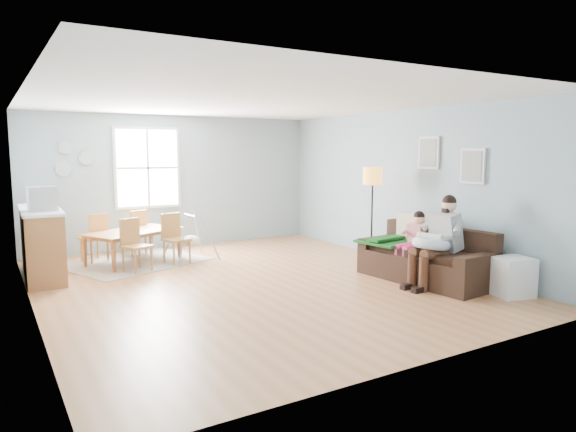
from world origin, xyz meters
TOP-DOWN VIEW (x-y plane):
  - room at (0.00, 0.00)m, footprint 8.40×9.40m
  - window at (-0.60, 3.46)m, footprint 1.32×0.08m
  - pictures at (2.97, -1.05)m, footprint 0.05×1.34m
  - wall_plates at (-2.00, 3.47)m, footprint 0.67×0.02m
  - sofa at (2.33, -1.25)m, footprint 1.05×2.11m
  - green_throw at (2.20, -0.58)m, footprint 1.04×0.91m
  - beige_pillow at (2.50, -0.70)m, footprint 0.17×0.49m
  - father at (2.23, -1.55)m, footprint 0.95×0.45m
  - nursing_pillow at (2.08, -1.56)m, footprint 0.63×0.62m
  - infant at (2.07, -1.53)m, footprint 0.24×0.39m
  - toddler at (2.24, -1.06)m, footprint 0.56×0.32m
  - floor_lamp at (2.37, 0.12)m, footprint 0.34×0.34m
  - storage_cube at (2.69, -2.46)m, footprint 0.57×0.53m
  - rug at (-1.18, 2.35)m, footprint 2.75×2.44m
  - dining_table at (-1.18, 2.35)m, footprint 1.88×1.55m
  - chair_sw at (-1.36, 1.68)m, footprint 0.52×0.52m
  - chair_se at (-0.58, 1.97)m, footprint 0.48×0.48m
  - chair_nw at (-1.76, 2.73)m, footprint 0.52×0.52m
  - chair_ne at (-0.99, 3.02)m, footprint 0.52×0.52m
  - counter at (-2.70, 2.07)m, footprint 0.62×1.96m
  - monitor at (-2.69, 1.70)m, footprint 0.40×0.38m
  - baby_swing at (-0.24, 2.07)m, footprint 0.85×0.86m

SIDE VIEW (x-z plane):
  - rug at x=-1.18m, z-range 0.00..0.01m
  - storage_cube at x=2.69m, z-range 0.00..0.54m
  - dining_table at x=-1.18m, z-range 0.00..0.58m
  - sofa at x=2.33m, z-range -0.12..0.70m
  - baby_swing at x=-0.24m, z-range -0.04..0.78m
  - chair_ne at x=-0.99m, z-range 0.05..0.92m
  - chair_sw at x=-1.36m, z-range 0.06..0.93m
  - chair_se at x=-0.58m, z-range 0.06..0.94m
  - chair_nw at x=-1.76m, z-range 0.06..0.94m
  - green_throw at x=2.20m, z-range 0.51..0.55m
  - counter at x=-2.70m, z-range 0.01..1.10m
  - nursing_pillow at x=2.08m, z-range 0.53..0.76m
  - toddler at x=2.24m, z-range 0.28..1.14m
  - father at x=2.23m, z-range 0.04..1.38m
  - infant at x=2.07m, z-range 0.66..0.81m
  - beige_pillow at x=2.50m, z-range 0.51..0.99m
  - monitor at x=-2.69m, z-range 1.09..1.45m
  - floor_lamp at x=2.37m, z-range 0.56..2.26m
  - window at x=-0.60m, z-range 0.84..2.46m
  - wall_plates at x=-2.00m, z-range 1.50..2.16m
  - pictures at x=2.97m, z-range 1.48..2.22m
  - room at x=0.00m, z-range 0.47..4.37m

